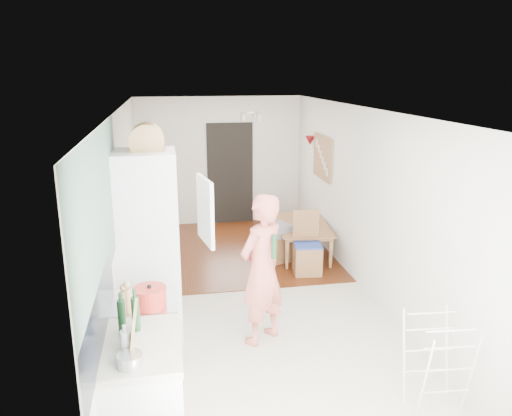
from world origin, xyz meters
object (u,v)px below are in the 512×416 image
object	(u,v)px
dining_chair	(308,244)
stool	(277,248)
drying_rack	(437,364)
person	(262,256)
dining_table	(304,241)

from	to	relation	value
dining_chair	stool	distance (m)	0.70
dining_chair	drying_rack	distance (m)	3.22
drying_rack	dining_chair	bearing A→B (deg)	99.36
person	dining_chair	size ratio (longest dim) A/B	2.13
dining_chair	person	bearing A→B (deg)	-113.93
person	stool	xyz separation A→B (m)	(0.71, 2.33, -0.79)
dining_chair	drying_rack	bearing A→B (deg)	-78.64
person	dining_chair	xyz separation A→B (m)	(1.04, 1.77, -0.54)
person	dining_chair	world-z (taller)	person
stool	drying_rack	distance (m)	3.82
person	dining_table	size ratio (longest dim) A/B	1.60
person	drying_rack	world-z (taller)	person
person	stool	bearing A→B (deg)	-144.30
dining_table	dining_chair	size ratio (longest dim) A/B	1.33
drying_rack	stool	bearing A→B (deg)	103.62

